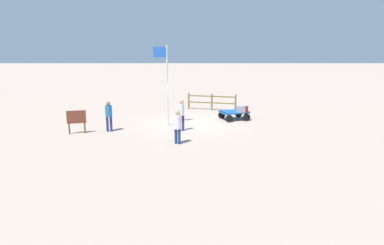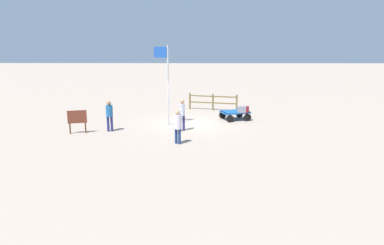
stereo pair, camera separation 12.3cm
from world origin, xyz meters
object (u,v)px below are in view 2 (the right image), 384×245
at_px(suitcase_olive, 242,109).
at_px(worker_lead, 178,124).
at_px(luggage_cart, 235,113).
at_px(worker_supervisor, 109,113).
at_px(flagpole, 166,79).
at_px(suitcase_tan, 245,109).
at_px(worker_trailing, 182,113).
at_px(signboard, 77,118).

xyz_separation_m(suitcase_olive, worker_lead, (3.76, 5.24, 0.26)).
xyz_separation_m(luggage_cart, worker_supervisor, (7.29, 3.11, 0.60)).
bearing_deg(flagpole, suitcase_tan, -165.61).
bearing_deg(worker_trailing, worker_supervisor, 1.93).
height_order(worker_supervisor, signboard, worker_supervisor).
height_order(luggage_cart, worker_trailing, worker_trailing).
xyz_separation_m(worker_supervisor, signboard, (1.65, 0.50, -0.18)).
relative_size(luggage_cart, suitcase_olive, 3.66).
height_order(suitcase_olive, worker_lead, worker_lead).
bearing_deg(flagpole, suitcase_olive, -165.75).
distance_m(luggage_cart, signboard, 9.65).
bearing_deg(worker_trailing, flagpole, -56.06).
xyz_separation_m(luggage_cart, signboard, (8.94, 3.62, 0.42)).
height_order(luggage_cart, worker_lead, worker_lead).
relative_size(luggage_cart, signboard, 1.56).
distance_m(worker_trailing, flagpole, 2.45).
bearing_deg(worker_supervisor, suitcase_olive, -160.42).
height_order(worker_lead, flagpole, flagpole).
height_order(flagpole, signboard, flagpole).
relative_size(luggage_cart, worker_lead, 1.17).
relative_size(suitcase_tan, flagpole, 0.12).
bearing_deg(suitcase_tan, signboard, 19.09).
distance_m(luggage_cart, worker_lead, 6.59).
distance_m(worker_lead, worker_supervisor, 4.65).
relative_size(worker_lead, worker_trailing, 0.95).
height_order(luggage_cart, signboard, signboard).
bearing_deg(luggage_cart, worker_trailing, 42.45).
bearing_deg(suitcase_olive, flagpole, 14.25).
bearing_deg(worker_lead, flagpole, -78.28).
xyz_separation_m(worker_lead, flagpole, (0.84, -4.07, 1.78)).
bearing_deg(worker_lead, suitcase_tan, -126.74).
relative_size(worker_supervisor, flagpole, 0.36).
bearing_deg(flagpole, signboard, 23.61).
bearing_deg(luggage_cart, suitcase_tan, 151.50).
bearing_deg(worker_lead, signboard, -19.85).
bearing_deg(signboard, worker_supervisor, -163.02).
height_order(luggage_cart, suitcase_olive, suitcase_olive).
bearing_deg(suitcase_tan, flagpole, 14.39).
height_order(luggage_cart, worker_supervisor, worker_supervisor).
height_order(worker_lead, worker_trailing, worker_trailing).
bearing_deg(suitcase_olive, luggage_cart, -44.84).
xyz_separation_m(suitcase_tan, signboard, (9.53, 3.30, 0.09)).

